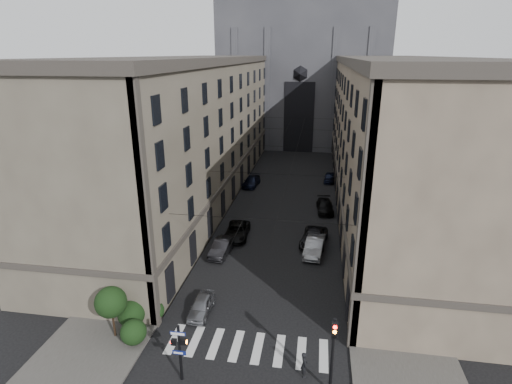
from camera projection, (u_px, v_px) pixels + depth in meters
The scene contains 19 objects.
sidewalk_left at pixel (214, 193), 58.11m from camera, with size 7.00×80.00×0.15m, color #383533.
sidewalk_right at pixel (362, 200), 55.00m from camera, with size 7.00×80.00×0.15m, color #383533.
zebra_crossing at pixel (247, 347), 27.67m from camera, with size 11.00×3.20×0.01m, color beige.
building_left at pixel (191, 129), 55.50m from camera, with size 13.60×60.60×18.85m.
building_right at pixel (391, 134), 51.52m from camera, with size 13.60×60.60×18.85m.
gothic_tower at pixel (303, 60), 87.07m from camera, with size 35.00×23.00×58.00m.
pedestrian_signal_left at pixel (180, 349), 24.16m from camera, with size 1.02×0.38×4.00m.
traffic_light_right at pixel (333, 348), 22.88m from camera, with size 0.34×0.50×5.20m.
shrub_cluster at pixel (126, 313), 28.37m from camera, with size 3.90×4.40×3.90m.
tram_wires at pixel (287, 147), 53.85m from camera, with size 14.00×60.00×0.43m.
car_left_near at pixel (202, 306), 31.11m from camera, with size 1.54×3.82×1.30m, color slate.
car_left_midnear at pixel (222, 247), 40.23m from camera, with size 1.59×4.56×1.50m, color black.
car_left_midfar at pixel (237, 231), 43.95m from camera, with size 2.41×5.23×1.45m, color black.
car_left_far at pixel (251, 181), 61.00m from camera, with size 2.02×4.96×1.44m, color black.
car_right_near at pixel (314, 246), 40.34m from camera, with size 1.73×4.97×1.64m, color gray.
car_right_midnear at pixel (314, 238), 42.23m from camera, with size 2.51×5.44×1.51m, color black.
car_right_midfar at pixel (325, 206), 51.12m from camera, with size 1.99×4.90×1.42m, color black.
car_right_far at pixel (330, 177), 63.05m from camera, with size 1.65×4.09×1.39m, color black.
pedestrian at pixel (304, 364), 24.92m from camera, with size 0.63×0.42×1.74m, color black.
Camera 1 is at (4.15, -17.22, 19.25)m, focal length 28.00 mm.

